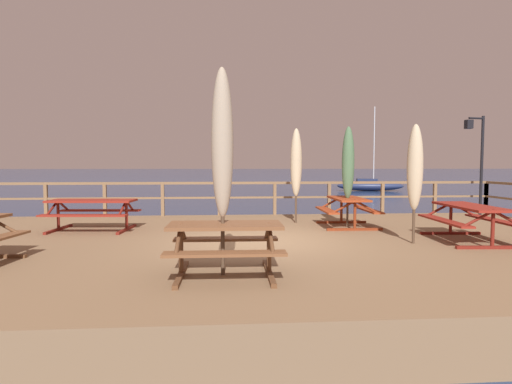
{
  "coord_description": "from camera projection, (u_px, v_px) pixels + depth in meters",
  "views": [
    {
      "loc": [
        -0.71,
        -8.81,
        2.32
      ],
      "look_at": [
        0.0,
        0.71,
        1.72
      ],
      "focal_mm": 29.09,
      "sensor_mm": 36.0,
      "label": 1
    }
  ],
  "objects": [
    {
      "name": "picnic_table_mid_centre",
      "position": [
        470.0,
        215.0,
        8.81
      ],
      "size": [
        1.53,
        2.15,
        0.78
      ],
      "color": "maroon",
      "rests_on": "wooden_deck"
    },
    {
      "name": "picnic_table_mid_left",
      "position": [
        225.0,
        238.0,
        6.04
      ],
      "size": [
        1.66,
        1.42,
        0.78
      ],
      "color": "brown",
      "rests_on": "wooden_deck"
    },
    {
      "name": "sailboat_distant",
      "position": [
        370.0,
        185.0,
        38.29
      ],
      "size": [
        6.22,
        2.89,
        7.72
      ],
      "color": "navy",
      "rests_on": "ground"
    },
    {
      "name": "lamp_post_hooked",
      "position": [
        477.0,
        150.0,
        13.29
      ],
      "size": [
        0.69,
        0.25,
        3.2
      ],
      "color": "black",
      "rests_on": "wooden_deck"
    },
    {
      "name": "picnic_table_back_left",
      "position": [
        348.0,
        206.0,
        10.89
      ],
      "size": [
        1.44,
        1.71,
        0.78
      ],
      "color": "#993819",
      "rests_on": "wooden_deck"
    },
    {
      "name": "patio_umbrella_short_back",
      "position": [
        348.0,
        163.0,
        10.75
      ],
      "size": [
        0.32,
        0.32,
        2.62
      ],
      "color": "#4C3828",
      "rests_on": "wooden_deck"
    },
    {
      "name": "patio_umbrella_tall_back_right",
      "position": [
        222.0,
        144.0,
        5.99
      ],
      "size": [
        0.32,
        0.32,
        3.02
      ],
      "color": "#4C3828",
      "rests_on": "wooden_deck"
    },
    {
      "name": "patio_umbrella_short_front",
      "position": [
        296.0,
        163.0,
        11.55
      ],
      "size": [
        0.32,
        0.32,
        2.65
      ],
      "color": "#4C3828",
      "rests_on": "wooden_deck"
    },
    {
      "name": "picnic_table_front_left",
      "position": [
        92.0,
        208.0,
        10.27
      ],
      "size": [
        2.15,
        1.55,
        0.78
      ],
      "color": "maroon",
      "rests_on": "wooden_deck"
    },
    {
      "name": "wooden_deck",
      "position": [
        258.0,
        257.0,
        8.95
      ],
      "size": [
        16.52,
        9.41,
        0.72
      ],
      "primitive_type": "cube",
      "color": "#846647",
      "rests_on": "ground"
    },
    {
      "name": "railing_waterside_far",
      "position": [
        247.0,
        192.0,
        13.41
      ],
      "size": [
        16.32,
        0.1,
        1.09
      ],
      "color": "brown",
      "rests_on": "wooden_deck"
    },
    {
      "name": "ground_plane",
      "position": [
        258.0,
        273.0,
        8.97
      ],
      "size": [
        600.0,
        600.0,
        0.0
      ],
      "primitive_type": "plane",
      "color": "navy"
    },
    {
      "name": "patio_umbrella_short_mid",
      "position": [
        415.0,
        168.0,
        8.47
      ],
      "size": [
        0.32,
        0.32,
        2.46
      ],
      "color": "#4C3828",
      "rests_on": "wooden_deck"
    }
  ]
}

